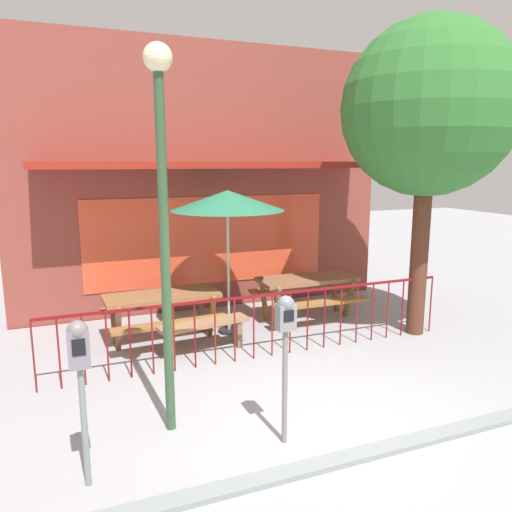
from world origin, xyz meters
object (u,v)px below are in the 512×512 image
Objects in this scene: patio_bench at (204,330)px; picnic_table_left at (162,304)px; parking_meter_near at (80,360)px; parking_meter_far at (285,330)px; street_tree at (429,110)px; picnic_table_right at (307,286)px; street_lamp at (163,190)px; patio_umbrella at (227,201)px.

picnic_table_left is at bearing 123.50° from patio_bench.
parking_meter_near is at bearing -111.34° from picnic_table_left.
parking_meter_near is 1.92m from parking_meter_far.
street_tree is (4.04, -1.23, 3.03)m from picnic_table_left.
picnic_table_right is at bearing 41.29° from parking_meter_near.
picnic_table_left is 0.47× the size of street_lamp.
picnic_table_right is 0.46× the size of street_lamp.
parking_meter_far is at bearing -0.63° from parking_meter_near.
picnic_table_right is 4.15m from parking_meter_far.
parking_meter_near is (-1.81, -2.62, 0.84)m from patio_bench.
parking_meter_near is at bearing 179.37° from parking_meter_far.
parking_meter_far is at bearing -33.66° from street_lamp.
picnic_table_right is at bearing 3.22° from picnic_table_left.
patio_umbrella is 0.61× the size of street_lamp.
picnic_table_left is 1.19× the size of parking_meter_far.
picnic_table_right is 2.26m from patio_umbrella.
picnic_table_right is 0.36× the size of street_tree.
parking_meter_near is at bearing -124.56° from patio_bench.
street_tree is 1.27× the size of street_lamp.
street_lamp is (-0.92, -1.95, 2.23)m from patio_bench.
street_tree is (3.54, -0.48, 3.29)m from patio_bench.
picnic_table_right is 4.66m from street_lamp.
parking_meter_near reaches higher than picnic_table_left.
patio_bench is (-2.20, -0.89, -0.26)m from picnic_table_right.
street_tree is at bearing 21.79° from parking_meter_near.
picnic_table_right is 5.36m from parking_meter_near.
patio_umbrella is 3.46m from street_tree.
parking_meter_far is 0.31× the size of street_tree.
parking_meter_far is (-2.08, -3.54, 0.60)m from picnic_table_right.
parking_meter_far is (0.61, -3.39, 0.60)m from picnic_table_left.
patio_umbrella is 3.53m from parking_meter_far.
street_tree is at bearing -7.77° from patio_bench.
picnic_table_left is 1.21× the size of parking_meter_near.
parking_meter_near is 1.78m from street_lamp.
patio_umbrella is 1.53× the size of parking_meter_far.
picnic_table_left is 3.49m from parking_meter_far.
picnic_table_left is 1.03× the size of picnic_table_right.
picnic_table_left is 2.70m from picnic_table_right.
patio_bench is at bearing 92.47° from parking_meter_far.
street_tree reaches higher than patio_umbrella.
street_lamp is (0.89, 0.67, 1.39)m from parking_meter_near.
parking_meter_near is at bearing -158.21° from street_tree.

